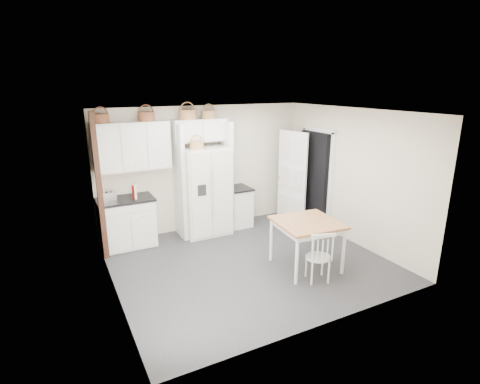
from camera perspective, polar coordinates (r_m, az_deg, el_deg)
floor at (r=6.70m, az=1.41°, el=-10.63°), size 4.50×4.50×0.00m
ceiling at (r=6.00m, az=1.58°, el=12.13°), size 4.50×4.50×0.00m
wall_back at (r=7.98m, az=-5.46°, el=3.65°), size 4.50×0.00×4.50m
wall_left at (r=5.55m, az=-19.34°, el=-2.85°), size 0.00×4.00×4.00m
wall_right at (r=7.54m, az=16.66°, el=2.29°), size 0.00×4.00×4.00m
refrigerator at (r=7.70m, az=-5.41°, el=0.15°), size 0.93×0.75×1.81m
base_cab_left at (r=7.49m, az=-16.80°, el=-4.58°), size 0.99×0.62×0.91m
base_cab_right at (r=8.22m, az=-0.28°, el=-2.34°), size 0.47×0.56×0.82m
dining_table at (r=6.47m, az=10.04°, el=-7.87°), size 1.08×1.08×0.83m
windsor_chair at (r=6.09m, az=11.80°, el=-9.68°), size 0.48×0.46×0.80m
counter_left at (r=7.34m, az=-17.10°, el=-1.09°), size 1.03×0.66×0.04m
counter_right at (r=8.09m, az=-0.28°, el=0.56°), size 0.51×0.60×0.04m
toaster at (r=7.26m, az=-19.31°, el=-0.64°), size 0.25×0.15×0.16m
cookbook_red at (r=7.25m, az=-15.82°, el=-0.06°), size 0.06×0.16×0.23m
cookbook_cream at (r=7.25m, az=-15.66°, el=0.05°), size 0.06×0.17×0.25m
basket_upper_a at (r=7.15m, az=-20.43°, el=10.44°), size 0.28×0.28×0.16m
basket_upper_c at (r=7.29m, az=-14.06°, el=11.10°), size 0.30×0.30×0.17m
basket_bridge_a at (r=7.52m, az=-7.99°, el=11.61°), size 0.33×0.33×0.19m
basket_bridge_b at (r=7.68m, az=-4.82°, el=11.71°), size 0.28×0.28×0.16m
basket_fridge_a at (r=7.34m, az=-6.61°, el=7.13°), size 0.27×0.27×0.15m
upper_cabinet at (r=7.29m, az=-16.13°, el=6.69°), size 1.40×0.34×0.90m
bridge_cabinet at (r=7.63m, az=-6.19°, el=9.34°), size 1.12×0.34×0.45m
fridge_panel_left at (r=7.52m, az=-9.22°, el=1.56°), size 0.08×0.60×2.30m
fridge_panel_right at (r=7.89m, az=-2.18°, el=2.44°), size 0.08×0.60×2.30m
trim_post at (r=6.84m, az=-20.64°, el=0.54°), size 0.09×0.09×2.60m
doorway_void at (r=8.27m, az=11.30°, el=1.89°), size 0.18×0.85×2.05m
door_slab at (r=8.32m, az=7.93°, el=2.14°), size 0.21×0.79×2.05m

